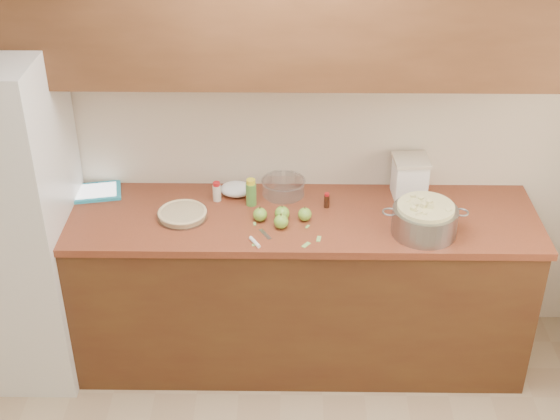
{
  "coord_description": "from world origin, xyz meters",
  "views": [
    {
      "loc": [
        0.04,
        -1.93,
        3.02
      ],
      "look_at": [
        -0.01,
        1.43,
        0.98
      ],
      "focal_mm": 50.0,
      "sensor_mm": 36.0,
      "label": 1
    }
  ],
  "objects_px": {
    "pie": "(182,214)",
    "flour_canister": "(410,177)",
    "tablet": "(96,192)",
    "colander": "(425,220)"
  },
  "relations": [
    {
      "from": "colander",
      "to": "flour_canister",
      "type": "distance_m",
      "value": 0.37
    },
    {
      "from": "flour_canister",
      "to": "tablet",
      "type": "bearing_deg",
      "value": 179.94
    },
    {
      "from": "pie",
      "to": "tablet",
      "type": "bearing_deg",
      "value": 154.01
    },
    {
      "from": "colander",
      "to": "flour_canister",
      "type": "relative_size",
      "value": 1.89
    },
    {
      "from": "colander",
      "to": "tablet",
      "type": "height_order",
      "value": "colander"
    },
    {
      "from": "colander",
      "to": "flour_canister",
      "type": "bearing_deg",
      "value": 94.59
    },
    {
      "from": "colander",
      "to": "tablet",
      "type": "bearing_deg",
      "value": 167.88
    },
    {
      "from": "flour_canister",
      "to": "tablet",
      "type": "height_order",
      "value": "flour_canister"
    },
    {
      "from": "colander",
      "to": "tablet",
      "type": "xyz_separation_m",
      "value": [
        -1.7,
        0.37,
        -0.07
      ]
    },
    {
      "from": "pie",
      "to": "flour_canister",
      "type": "relative_size",
      "value": 1.16
    }
  ]
}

